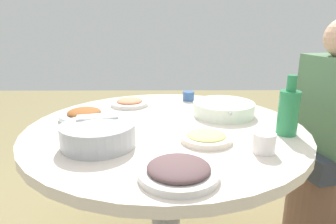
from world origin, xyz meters
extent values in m
cylinder|color=#99999E|center=(0.00, 0.00, 0.37)|extent=(0.13, 0.13, 0.67)
cylinder|color=beige|center=(0.00, 0.00, 0.72)|extent=(1.16, 1.16, 0.04)
cylinder|color=#B2B5BA|center=(-0.21, 0.24, 0.78)|extent=(0.26, 0.26, 0.08)
ellipsoid|color=white|center=(-0.21, 0.24, 0.78)|extent=(0.22, 0.22, 0.09)
cube|color=white|center=(-0.14, 0.25, 0.82)|extent=(0.09, 0.16, 0.01)
cylinder|color=white|center=(0.15, -0.27, 0.77)|extent=(0.29, 0.29, 0.06)
cylinder|color=black|center=(0.15, -0.27, 0.77)|extent=(0.25, 0.25, 0.04)
cylinder|color=silver|center=(0.15, -0.27, 0.79)|extent=(0.31, 0.01, 0.01)
cylinder|color=silver|center=(-0.44, -0.04, 0.75)|extent=(0.23, 0.23, 0.02)
ellipsoid|color=brown|center=(-0.44, -0.04, 0.77)|extent=(0.18, 0.18, 0.04)
cylinder|color=silver|center=(0.33, 0.19, 0.75)|extent=(0.20, 0.20, 0.02)
ellipsoid|color=#E87F5A|center=(0.33, 0.19, 0.76)|extent=(0.13, 0.13, 0.03)
cylinder|color=silver|center=(-0.17, -0.15, 0.75)|extent=(0.19, 0.19, 0.02)
ellipsoid|color=#D0C573|center=(-0.17, -0.15, 0.76)|extent=(0.14, 0.14, 0.02)
cylinder|color=silver|center=(0.10, 0.37, 0.75)|extent=(0.22, 0.22, 0.02)
ellipsoid|color=brown|center=(0.10, 0.37, 0.77)|extent=(0.15, 0.15, 0.03)
cylinder|color=#29854E|center=(-0.10, -0.47, 0.83)|extent=(0.08, 0.08, 0.17)
cylinder|color=#29854E|center=(-0.10, -0.47, 0.94)|extent=(0.04, 0.04, 0.06)
cylinder|color=#365C96|center=(0.43, -0.13, 0.77)|extent=(0.06, 0.06, 0.05)
cylinder|color=white|center=(-0.27, -0.33, 0.77)|extent=(0.08, 0.08, 0.07)
cylinder|color=brown|center=(0.22, -0.83, 0.21)|extent=(0.34, 0.34, 0.43)
cube|color=#2D333D|center=(0.22, -0.83, 0.49)|extent=(0.40, 0.41, 0.12)
cube|color=#4F7652|center=(0.22, -0.83, 0.78)|extent=(0.38, 0.28, 0.46)
camera|label=1|loc=(-1.20, 0.00, 1.16)|focal=32.15mm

